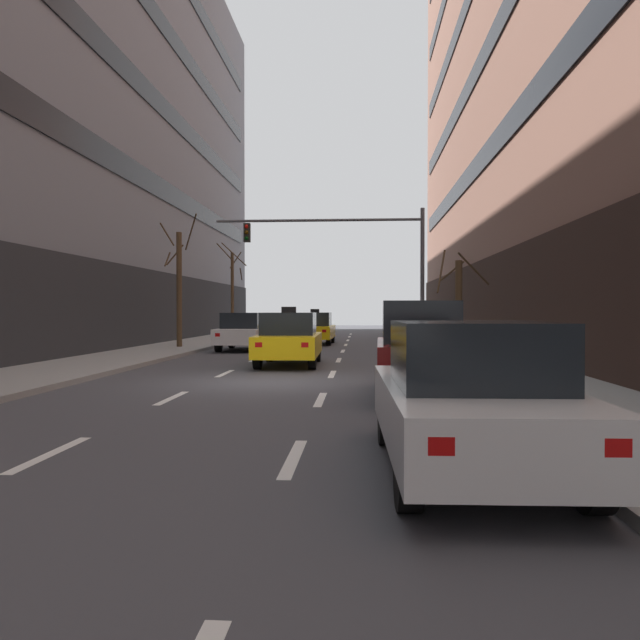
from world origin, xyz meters
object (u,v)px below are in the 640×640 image
object	(u,v)px
traffic_signal_0	(357,251)
street_tree_3	(232,290)
car_parked_0	(470,399)
street_tree_0	(179,286)
car_parked_1	(419,349)
street_tree_2	(458,304)
taxi_driving_1	(315,329)
pedestrian_0	(439,329)
taxi_driving_2	(289,339)
car_driving_0	(243,332)

from	to	relation	value
traffic_signal_0	street_tree_3	xyz separation A→B (m)	(-8.22, 12.60, -1.27)
car_parked_0	street_tree_0	bearing A→B (deg)	114.48
car_parked_1	street_tree_2	bearing A→B (deg)	77.04
street_tree_0	street_tree_3	size ratio (longest dim) A/B	1.02
taxi_driving_1	pedestrian_0	size ratio (longest dim) A/B	2.85
taxi_driving_1	taxi_driving_2	world-z (taller)	taxi_driving_2
traffic_signal_0	car_driving_0	bearing A→B (deg)	174.56
street_tree_0	street_tree_2	distance (m)	12.91
taxi_driving_1	street_tree_2	distance (m)	11.15
traffic_signal_0	taxi_driving_2	bearing A→B (deg)	-107.12
car_parked_0	street_tree_0	size ratio (longest dim) A/B	0.74
traffic_signal_0	pedestrian_0	distance (m)	5.06
taxi_driving_1	traffic_signal_0	size ratio (longest dim) A/B	0.50
street_tree_3	taxi_driving_1	bearing A→B (deg)	-49.20
car_driving_0	street_tree_2	bearing A→B (deg)	-23.77
traffic_signal_0	street_tree_2	bearing A→B (deg)	-41.98
pedestrian_0	car_parked_1	bearing A→B (deg)	-98.87
car_parked_0	street_tree_2	bearing A→B (deg)	81.68
taxi_driving_1	street_tree_3	world-z (taller)	street_tree_3
car_driving_0	car_parked_0	bearing A→B (deg)	-72.48
street_tree_3	taxi_driving_2	bearing A→B (deg)	-72.92
car_driving_0	street_tree_0	bearing A→B (deg)	173.45
taxi_driving_1	taxi_driving_2	distance (m)	12.78
taxi_driving_2	traffic_signal_0	size ratio (longest dim) A/B	0.51
taxi_driving_1	street_tree_0	size ratio (longest dim) A/B	0.75
car_parked_1	street_tree_0	bearing A→B (deg)	122.66
taxi_driving_1	street_tree_3	size ratio (longest dim) A/B	0.76
pedestrian_0	taxi_driving_2	bearing A→B (deg)	-136.13
taxi_driving_1	street_tree_2	xyz separation A→B (m)	(6.16, -9.21, 1.22)
street_tree_0	taxi_driving_2	bearing A→B (deg)	-52.48
taxi_driving_1	pedestrian_0	world-z (taller)	taxi_driving_1
taxi_driving_2	traffic_signal_0	xyz separation A→B (m)	(2.17, 7.06, 3.57)
car_driving_0	traffic_signal_0	world-z (taller)	traffic_signal_0
taxi_driving_2	pedestrian_0	distance (m)	7.68
street_tree_2	street_tree_3	world-z (taller)	street_tree_3
car_driving_0	taxi_driving_2	distance (m)	8.12
taxi_driving_2	car_parked_1	bearing A→B (deg)	-63.39
traffic_signal_0	street_tree_0	world-z (taller)	same
taxi_driving_1	car_parked_1	xyz separation A→B (m)	(3.69, -19.94, 0.16)
taxi_driving_2	traffic_signal_0	bearing A→B (deg)	72.88
car_parked_0	street_tree_2	distance (m)	17.10
car_driving_0	taxi_driving_2	size ratio (longest dim) A/B	0.98
car_driving_0	taxi_driving_1	size ratio (longest dim) A/B	1.00
street_tree_0	car_driving_0	bearing A→B (deg)	-6.55
pedestrian_0	traffic_signal_0	bearing A→B (deg)	152.66
taxi_driving_1	car_parked_1	bearing A→B (deg)	-79.51
traffic_signal_0	street_tree_3	bearing A→B (deg)	123.11
taxi_driving_2	street_tree_0	world-z (taller)	street_tree_0
taxi_driving_1	street_tree_2	bearing A→B (deg)	-56.23
street_tree_3	car_driving_0	bearing A→B (deg)	-75.87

